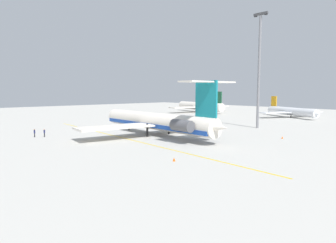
# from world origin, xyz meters

# --- Properties ---
(ground) EXTENTS (286.57, 286.57, 0.00)m
(ground) POSITION_xyz_m (0.00, 0.00, 0.00)
(ground) COLOR #B7B5AD
(main_jetliner) EXTENTS (41.29, 36.69, 12.03)m
(main_jetliner) POSITION_xyz_m (2.63, 12.72, 3.28)
(main_jetliner) COLOR silver
(main_jetliner) RESTS_ON ground
(airliner_far_left) EXTENTS (32.66, 32.50, 9.79)m
(airliner_far_left) POSITION_xyz_m (-42.03, 76.07, 2.88)
(airliner_far_left) COLOR silver
(airliner_far_left) RESTS_ON ground
(airliner_mid_left) EXTENTS (25.10, 25.33, 7.91)m
(airliner_mid_left) POSITION_xyz_m (2.09, 79.79, 2.33)
(airliner_mid_left) COLOR silver
(airliner_mid_left) RESTS_ON ground
(ground_crew_near_nose) EXTENTS (0.30, 0.39, 1.83)m
(ground_crew_near_nose) POSITION_xyz_m (-13.49, -9.05, 1.16)
(ground_crew_near_nose) COLOR black
(ground_crew_near_nose) RESTS_ON ground
(ground_crew_near_tail) EXTENTS (0.34, 0.32, 1.72)m
(ground_crew_near_tail) POSITION_xyz_m (-19.28, 24.94, 1.09)
(ground_crew_near_tail) COLOR black
(ground_crew_near_tail) RESTS_ON ground
(ground_crew_portside) EXTENTS (0.45, 0.29, 1.80)m
(ground_crew_portside) POSITION_xyz_m (-17.93, 32.09, 1.14)
(ground_crew_portside) COLOR black
(ground_crew_portside) RESTS_ON ground
(ground_crew_starboard) EXTENTS (0.44, 0.29, 1.82)m
(ground_crew_starboard) POSITION_xyz_m (-12.49, -7.31, 1.15)
(ground_crew_starboard) COLOR black
(ground_crew_starboard) RESTS_ON ground
(safety_cone_nose) EXTENTS (0.40, 0.40, 0.55)m
(safety_cone_nose) POSITION_xyz_m (23.18, -1.70, 0.28)
(safety_cone_nose) COLOR #EA590F
(safety_cone_nose) RESTS_ON ground
(safety_cone_wingtip) EXTENTS (0.40, 0.40, 0.55)m
(safety_cone_wingtip) POSITION_xyz_m (23.76, 29.34, 0.28)
(safety_cone_wingtip) COLOR #EA590F
(safety_cone_wingtip) RESTS_ON ground
(taxiway_centreline) EXTENTS (74.50, 4.84, 0.01)m
(taxiway_centreline) POSITION_xyz_m (1.47, 4.68, 0.00)
(taxiway_centreline) COLOR gold
(taxiway_centreline) RESTS_ON ground
(light_mast) EXTENTS (4.00, 0.70, 30.57)m
(light_mast) POSITION_xyz_m (10.34, 41.64, 16.53)
(light_mast) COLOR slate
(light_mast) RESTS_ON ground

